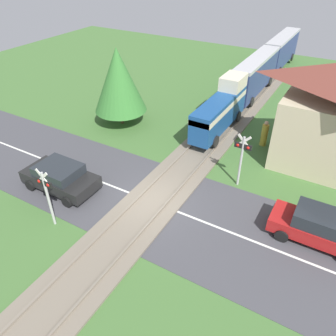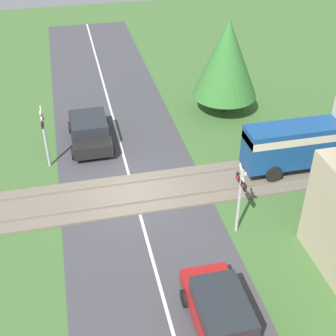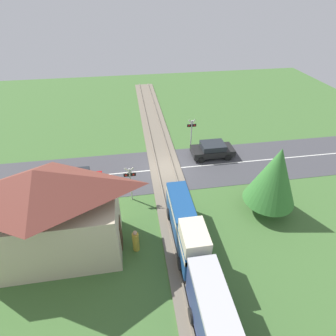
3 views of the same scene
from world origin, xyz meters
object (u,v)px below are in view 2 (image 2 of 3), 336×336
car_far_side (222,317)px  crossing_signal_west_approach (44,130)px  car_near_crossing (90,130)px  crossing_signal_east_approach (240,191)px

car_far_side → crossing_signal_west_approach: size_ratio=1.35×
car_far_side → car_near_crossing: bearing=-166.8°
car_far_side → crossing_signal_east_approach: (-4.39, 2.11, 1.15)m
car_near_crossing → crossing_signal_east_approach: 9.45m
car_far_side → crossing_signal_east_approach: 5.01m
car_far_side → crossing_signal_east_approach: crossing_signal_east_approach is taller
crossing_signal_west_approach → crossing_signal_east_approach: 9.50m
car_near_crossing → crossing_signal_west_approach: (1.63, -2.11, 1.19)m
crossing_signal_west_approach → car_far_side: bearing=25.0°
crossing_signal_west_approach → crossing_signal_east_approach: (6.31, 7.11, 0.00)m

